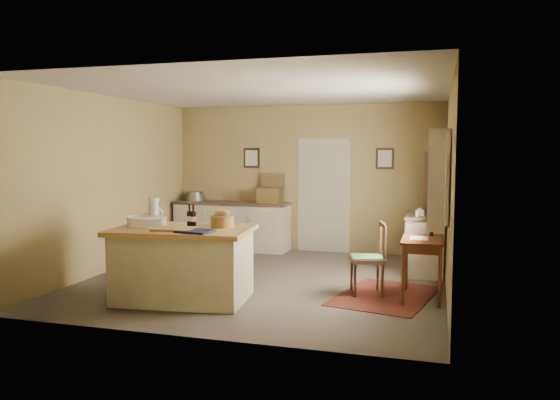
% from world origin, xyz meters
% --- Properties ---
extents(ground, '(5.00, 5.00, 0.00)m').
position_xyz_m(ground, '(0.00, 0.00, 0.00)').
color(ground, '#4E453C').
rests_on(ground, ground).
extents(wall_back, '(5.00, 0.10, 2.70)m').
position_xyz_m(wall_back, '(0.00, 2.50, 1.35)').
color(wall_back, olive).
rests_on(wall_back, ground).
extents(wall_front, '(5.00, 0.10, 2.70)m').
position_xyz_m(wall_front, '(0.00, -2.50, 1.35)').
color(wall_front, olive).
rests_on(wall_front, ground).
extents(wall_left, '(0.10, 5.00, 2.70)m').
position_xyz_m(wall_left, '(-2.50, 0.00, 1.35)').
color(wall_left, olive).
rests_on(wall_left, ground).
extents(wall_right, '(0.10, 5.00, 2.70)m').
position_xyz_m(wall_right, '(2.50, 0.00, 1.35)').
color(wall_right, olive).
rests_on(wall_right, ground).
extents(ceiling, '(5.00, 5.00, 0.00)m').
position_xyz_m(ceiling, '(0.00, 0.00, 2.70)').
color(ceiling, silver).
rests_on(ceiling, wall_back).
extents(door, '(0.97, 0.06, 2.11)m').
position_xyz_m(door, '(0.35, 2.47, 1.05)').
color(door, '#A8A78D').
rests_on(door, ground).
extents(framed_prints, '(2.82, 0.02, 0.38)m').
position_xyz_m(framed_prints, '(0.20, 2.48, 1.72)').
color(framed_prints, black).
rests_on(framed_prints, ground).
extents(window, '(0.25, 1.99, 1.12)m').
position_xyz_m(window, '(2.42, -0.20, 1.55)').
color(window, beige).
rests_on(window, ground).
extents(work_island, '(1.78, 1.26, 1.20)m').
position_xyz_m(work_island, '(-0.66, -1.27, 0.48)').
color(work_island, beige).
rests_on(work_island, ground).
extents(sideboard, '(2.18, 0.62, 1.18)m').
position_xyz_m(sideboard, '(-1.34, 2.20, 0.48)').
color(sideboard, beige).
rests_on(sideboard, ground).
extents(rug, '(1.41, 1.80, 0.01)m').
position_xyz_m(rug, '(1.75, -0.38, 0.00)').
color(rug, '#42100D').
rests_on(rug, ground).
extents(writing_desk, '(0.51, 0.83, 0.82)m').
position_xyz_m(writing_desk, '(2.20, -0.38, 0.66)').
color(writing_desk, '#3E1D10').
rests_on(writing_desk, ground).
extents(desk_chair, '(0.53, 0.53, 0.92)m').
position_xyz_m(desk_chair, '(1.51, -0.36, 0.46)').
color(desk_chair, '#331D12').
rests_on(desk_chair, ground).
extents(right_cabinet, '(0.58, 1.03, 0.99)m').
position_xyz_m(right_cabinet, '(2.20, 1.14, 0.46)').
color(right_cabinet, beige).
rests_on(right_cabinet, ground).
extents(shelving_unit, '(0.31, 0.83, 1.85)m').
position_xyz_m(shelving_unit, '(2.35, 1.83, 0.92)').
color(shelving_unit, '#331D12').
rests_on(shelving_unit, ground).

